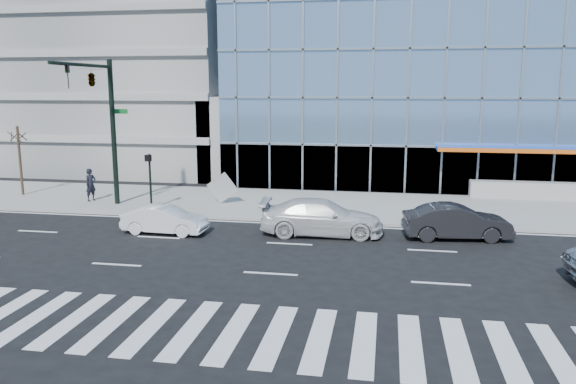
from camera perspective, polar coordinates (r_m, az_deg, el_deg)
name	(u,v)px	position (r m, az deg, el deg)	size (l,w,h in m)	color
ground	(289,244)	(24.34, 0.15, -5.29)	(160.00, 160.00, 0.00)	black
sidewalk	(314,205)	(32.00, 2.62, -1.29)	(120.00, 8.00, 0.15)	gray
theatre_building	(514,77)	(50.06, 21.97, 10.81)	(42.00, 26.00, 15.00)	#7CA3CF
parking_garage	(122,50)	(54.73, -16.47, 13.69)	(24.00, 24.00, 20.00)	gray
ramp_block	(252,137)	(42.42, -3.66, 5.63)	(6.00, 8.00, 6.00)	gray
traffic_signal	(98,97)	(31.45, -18.72, 9.15)	(1.14, 5.74, 8.00)	black
ped_signal_post	(149,173)	(31.01, -13.89, 1.91)	(0.30, 0.33, 3.00)	black
street_tree_near	(18,136)	(37.78, -25.75, 5.18)	(1.10, 1.10, 4.23)	#332319
white_suv	(322,217)	(25.69, 3.44, -2.58)	(2.28, 5.60, 1.62)	silver
white_sedan	(165,220)	(26.54, -12.41, -2.76)	(1.37, 3.92, 1.29)	silver
dark_sedan	(457,222)	(26.05, 16.76, -2.93)	(1.63, 4.68, 1.54)	black
pedestrian	(91,185)	(34.45, -19.41, 0.70)	(0.69, 0.45, 1.90)	black
tilted_panel	(222,188)	(31.98, -6.67, 0.44)	(1.30, 0.06, 1.30)	#ABABAB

